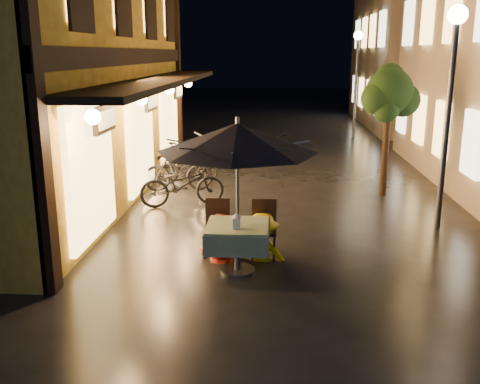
# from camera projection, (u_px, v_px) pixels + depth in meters

# --- Properties ---
(ground) EXTENTS (90.00, 90.00, 0.00)m
(ground) POSITION_uv_depth(u_px,v_px,m) (289.00, 262.00, 8.92)
(ground) COLOR black
(ground) RESTS_ON ground
(west_building) EXTENTS (5.90, 11.40, 7.40)m
(west_building) POSITION_uv_depth(u_px,v_px,m) (37.00, 38.00, 12.21)
(west_building) COLOR #BB8027
(west_building) RESTS_ON ground
(east_building_far) EXTENTS (7.30, 10.30, 7.30)m
(east_building_far) POSITION_uv_depth(u_px,v_px,m) (442.00, 47.00, 24.91)
(east_building_far) COLOR tan
(east_building_far) RESTS_ON ground
(street_tree) EXTENTS (1.43, 1.20, 3.15)m
(street_tree) POSITION_uv_depth(u_px,v_px,m) (390.00, 95.00, 12.52)
(street_tree) COLOR black
(street_tree) RESTS_ON ground
(streetlamp_near) EXTENTS (0.36, 0.36, 4.23)m
(streetlamp_near) POSITION_uv_depth(u_px,v_px,m) (451.00, 79.00, 9.93)
(streetlamp_near) COLOR #59595E
(streetlamp_near) RESTS_ON ground
(streetlamp_far) EXTENTS (0.36, 0.36, 4.23)m
(streetlamp_far) POSITION_uv_depth(u_px,v_px,m) (357.00, 65.00, 21.52)
(streetlamp_far) COLOR #59595E
(streetlamp_far) RESTS_ON ground
(cafe_table) EXTENTS (0.99, 0.99, 0.78)m
(cafe_table) POSITION_uv_depth(u_px,v_px,m) (238.00, 236.00, 8.40)
(cafe_table) COLOR #59595E
(cafe_table) RESTS_ON ground
(patio_umbrella) EXTENTS (2.46, 2.46, 2.46)m
(patio_umbrella) POSITION_uv_depth(u_px,v_px,m) (237.00, 138.00, 8.00)
(patio_umbrella) COLOR #59595E
(patio_umbrella) RESTS_ON ground
(cafe_chair_left) EXTENTS (0.42, 0.42, 0.97)m
(cafe_chair_left) POSITION_uv_depth(u_px,v_px,m) (217.00, 224.00, 9.15)
(cafe_chair_left) COLOR black
(cafe_chair_left) RESTS_ON ground
(cafe_chair_right) EXTENTS (0.42, 0.42, 0.97)m
(cafe_chair_right) POSITION_uv_depth(u_px,v_px,m) (264.00, 225.00, 9.10)
(cafe_chair_right) COLOR black
(cafe_chair_right) RESTS_ON ground
(table_lantern) EXTENTS (0.16, 0.16, 0.25)m
(table_lantern) POSITION_uv_depth(u_px,v_px,m) (237.00, 220.00, 8.12)
(table_lantern) COLOR white
(table_lantern) RESTS_ON cafe_table
(person_orange) EXTENTS (0.86, 0.74, 1.54)m
(person_orange) POSITION_uv_depth(u_px,v_px,m) (219.00, 215.00, 8.89)
(person_orange) COLOR red
(person_orange) RESTS_ON ground
(person_yellow) EXTENTS (1.04, 0.65, 1.54)m
(person_yellow) POSITION_uv_depth(u_px,v_px,m) (262.00, 215.00, 8.88)
(person_yellow) COLOR #E3C800
(person_yellow) RESTS_ON ground
(bicycle_0) EXTENTS (2.03, 1.27, 1.01)m
(bicycle_0) POSITION_uv_depth(u_px,v_px,m) (182.00, 184.00, 12.07)
(bicycle_0) COLOR black
(bicycle_0) RESTS_ON ground
(bicycle_1) EXTENTS (1.80, 0.81, 1.04)m
(bicycle_1) POSITION_uv_depth(u_px,v_px,m) (178.00, 171.00, 13.38)
(bicycle_1) COLOR black
(bicycle_1) RESTS_ON ground
(bicycle_2) EXTENTS (1.64, 0.71, 0.83)m
(bicycle_2) POSITION_uv_depth(u_px,v_px,m) (188.00, 167.00, 14.30)
(bicycle_2) COLOR black
(bicycle_2) RESTS_ON ground
(bicycle_3) EXTENTS (1.75, 0.80, 1.02)m
(bicycle_3) POSITION_uv_depth(u_px,v_px,m) (182.00, 161.00, 14.64)
(bicycle_3) COLOR black
(bicycle_3) RESTS_ON ground
(bicycle_4) EXTENTS (1.94, 0.73, 1.01)m
(bicycle_4) POSITION_uv_depth(u_px,v_px,m) (195.00, 152.00, 15.94)
(bicycle_4) COLOR black
(bicycle_4) RESTS_ON ground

